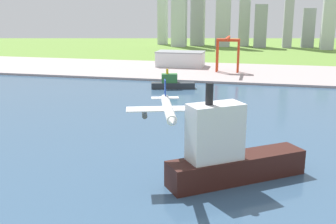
{
  "coord_description": "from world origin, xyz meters",
  "views": [
    {
      "loc": [
        56.54,
        -3.51,
        79.98
      ],
      "look_at": [
        11.93,
        194.28,
        27.07
      ],
      "focal_mm": 44.33,
      "sensor_mm": 36.0,
      "label": 1
    }
  ],
  "objects_px": {
    "port_crane_red": "(228,46)",
    "cargo_ship": "(229,154)",
    "warehouse_main": "(180,59)",
    "airplane_landing": "(168,109)",
    "container_barge": "(172,83)"
  },
  "relations": [
    {
      "from": "port_crane_red",
      "to": "warehouse_main",
      "type": "height_order",
      "value": "port_crane_red"
    },
    {
      "from": "warehouse_main",
      "to": "airplane_landing",
      "type": "bearing_deg",
      "value": -79.87
    },
    {
      "from": "airplane_landing",
      "to": "warehouse_main",
      "type": "height_order",
      "value": "airplane_landing"
    },
    {
      "from": "airplane_landing",
      "to": "warehouse_main",
      "type": "relative_size",
      "value": 0.75
    },
    {
      "from": "airplane_landing",
      "to": "port_crane_red",
      "type": "bearing_deg",
      "value": 89.88
    },
    {
      "from": "airplane_landing",
      "to": "container_barge",
      "type": "distance_m",
      "value": 221.03
    },
    {
      "from": "port_crane_red",
      "to": "container_barge",
      "type": "bearing_deg",
      "value": -114.78
    },
    {
      "from": "container_barge",
      "to": "airplane_landing",
      "type": "bearing_deg",
      "value": -78.27
    },
    {
      "from": "airplane_landing",
      "to": "container_barge",
      "type": "xyz_separation_m",
      "value": [
        -44.54,
        214.49,
        -29.43
      ]
    },
    {
      "from": "airplane_landing",
      "to": "container_barge",
      "type": "bearing_deg",
      "value": 101.73
    },
    {
      "from": "airplane_landing",
      "to": "container_barge",
      "type": "relative_size",
      "value": 1.05
    },
    {
      "from": "container_barge",
      "to": "port_crane_red",
      "type": "distance_m",
      "value": 111.21
    },
    {
      "from": "cargo_ship",
      "to": "container_barge",
      "type": "bearing_deg",
      "value": 108.94
    },
    {
      "from": "port_crane_red",
      "to": "cargo_ship",
      "type": "bearing_deg",
      "value": -85.09
    },
    {
      "from": "cargo_ship",
      "to": "warehouse_main",
      "type": "xyz_separation_m",
      "value": [
        -89.0,
        341.0,
        -1.67
      ]
    }
  ]
}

